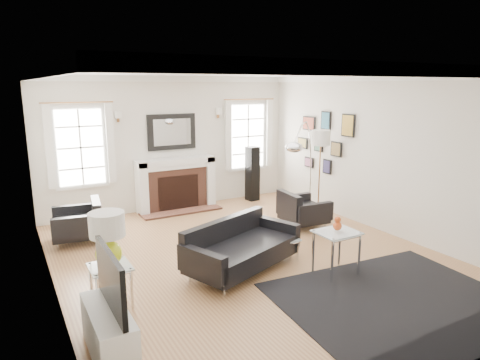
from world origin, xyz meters
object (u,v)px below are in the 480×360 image
sofa (239,248)px  coffee_table (267,238)px  fireplace (176,185)px  gourd_lamp (108,236)px  armchair_left (80,223)px  armchair_right (301,211)px  arc_floor_lamp (303,169)px

sofa → coffee_table: bearing=15.9°
fireplace → gourd_lamp: (-2.20, -3.50, 0.35)m
sofa → armchair_left: (-1.80, 2.31, 0.01)m
armchair_left → armchair_right: 3.94m
gourd_lamp → coffee_table: bearing=7.8°
armchair_right → gourd_lamp: 4.05m
sofa → armchair_right: bearing=29.2°
armchair_left → arc_floor_lamp: (3.74, -1.24, 0.78)m
armchair_right → arc_floor_lamp: 0.79m
armchair_right → coffee_table: (-1.36, -0.92, -0.00)m
sofa → armchair_left: size_ratio=2.03×
sofa → coffee_table: (0.57, 0.16, -0.01)m
armchair_left → coffee_table: (2.38, -2.15, -0.01)m
coffee_table → arc_floor_lamp: arc_floor_lamp is taller
coffee_table → arc_floor_lamp: size_ratio=0.38×
armchair_right → fireplace: bearing=125.5°
fireplace → arc_floor_lamp: arc_floor_lamp is taller
armchair_right → gourd_lamp: gourd_lamp is taller
arc_floor_lamp → armchair_left: bearing=161.6°
fireplace → coffee_table: (0.24, -3.17, -0.23)m
armchair_right → coffee_table: 1.65m
fireplace → sofa: fireplace is taller
fireplace → armchair_right: 2.77m
armchair_right → coffee_table: armchair_right is taller
coffee_table → armchair_left: bearing=137.9°
armchair_left → arc_floor_lamp: arc_floor_lamp is taller
sofa → arc_floor_lamp: 2.35m
sofa → arc_floor_lamp: (1.94, 1.07, 0.79)m
fireplace → armchair_left: bearing=-154.6°
coffee_table → gourd_lamp: 2.53m
sofa → coffee_table: sofa is taller
arc_floor_lamp → gourd_lamp: bearing=-162.0°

